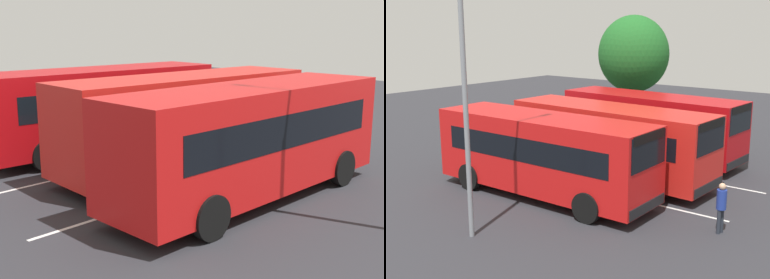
{
  "view_description": "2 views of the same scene",
  "coord_description": "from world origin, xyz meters",
  "views": [
    {
      "loc": [
        -11.45,
        -12.7,
        4.82
      ],
      "look_at": [
        -0.16,
        -1.04,
        1.25
      ],
      "focal_mm": 49.03,
      "sensor_mm": 36.0,
      "label": 1
    },
    {
      "loc": [
        12.4,
        -17.7,
        6.64
      ],
      "look_at": [
        -1.5,
        -0.12,
        1.5
      ],
      "focal_mm": 47.27,
      "sensor_mm": 36.0,
      "label": 2
    }
  ],
  "objects": [
    {
      "name": "street_lamp",
      "position": [
        0.36,
        -7.72,
        4.71
      ],
      "size": [
        0.3,
        2.65,
        8.19
      ],
      "rotation": [
        0.0,
        0.0,
        1.62
      ],
      "color": "gray",
      "rests_on": "ground"
    },
    {
      "name": "lane_stripe_inner_left",
      "position": [
        0.0,
        1.88,
        0.0
      ],
      "size": [
        12.77,
        0.5,
        0.01
      ],
      "primitive_type": "cube",
      "rotation": [
        0.0,
        0.0,
        0.03
      ],
      "color": "silver",
      "rests_on": "ground"
    },
    {
      "name": "bus_far_left",
      "position": [
        -0.38,
        -3.67,
        1.77
      ],
      "size": [
        9.34,
        2.84,
        3.2
      ],
      "rotation": [
        0.0,
        0.0,
        0.02
      ],
      "color": "red",
      "rests_on": "ground"
    },
    {
      "name": "pedestrian",
      "position": [
        6.5,
        -2.81,
        1.0
      ],
      "size": [
        0.38,
        0.38,
        1.7
      ],
      "rotation": [
        0.0,
        0.0,
        2.94
      ],
      "color": "#232833",
      "rests_on": "ground"
    },
    {
      "name": "bus_center_right",
      "position": [
        -0.09,
        3.99,
        1.77
      ],
      "size": [
        9.37,
        2.94,
        3.2
      ],
      "rotation": [
        0.0,
        0.0,
        -0.04
      ],
      "color": "#B70C11",
      "rests_on": "ground"
    },
    {
      "name": "lane_stripe_outer_left",
      "position": [
        0.0,
        -1.88,
        0.0
      ],
      "size": [
        12.77,
        0.5,
        0.01
      ],
      "primitive_type": "cube",
      "rotation": [
        0.0,
        0.0,
        0.03
      ],
      "color": "silver",
      "rests_on": "ground"
    },
    {
      "name": "ground_plane",
      "position": [
        0.0,
        0.0,
        0.0
      ],
      "size": [
        64.88,
        64.88,
        0.0
      ],
      "primitive_type": "plane",
      "color": "#2B2B30"
    },
    {
      "name": "depot_tree",
      "position": [
        -4.64,
        9.41,
        4.79
      ],
      "size": [
        4.54,
        4.09,
        7.2
      ],
      "color": "#4C3823",
      "rests_on": "ground"
    },
    {
      "name": "bus_center_left",
      "position": [
        0.37,
        -0.21,
        1.77
      ],
      "size": [
        9.35,
        2.87,
        3.2
      ],
      "rotation": [
        0.0,
        0.0,
        -0.03
      ],
      "color": "red",
      "rests_on": "ground"
    }
  ]
}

